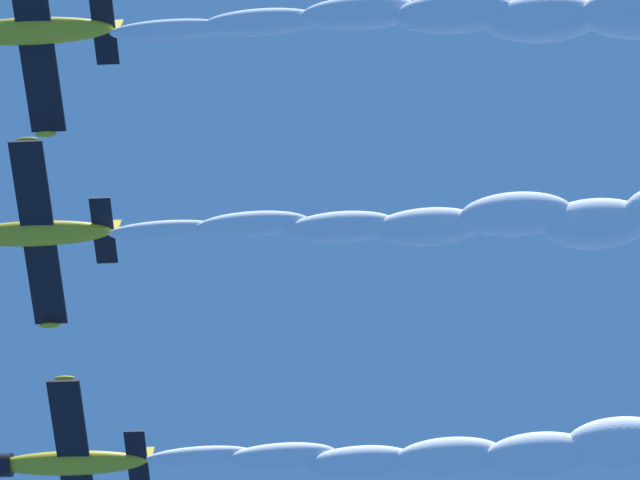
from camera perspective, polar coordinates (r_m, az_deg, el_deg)
airplane_lead at (r=65.36m, az=-11.47°, el=7.98°), size 8.25×9.06×2.73m
airplane_left_wingman at (r=69.21m, az=-11.30°, el=0.24°), size 8.24×9.07×2.67m
airplane_right_wingman at (r=72.10m, az=-9.92°, el=-8.58°), size 8.24×9.07×2.66m
smoke_trail_lead at (r=63.95m, az=12.04°, el=8.60°), size 30.84×16.27×3.79m
smoke_trail_left_wingman at (r=67.38m, az=10.57°, el=0.92°), size 30.99×16.04×3.15m
smoke_trail_right_wingman at (r=70.67m, az=11.38°, el=-8.04°), size 30.80×16.13×3.39m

